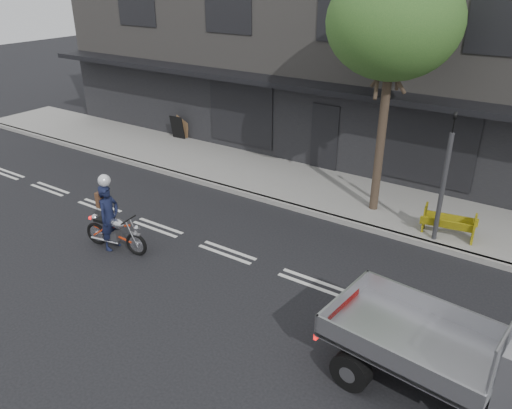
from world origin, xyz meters
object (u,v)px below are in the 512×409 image
object	(u,v)px
sandwich_board	(177,127)
street_tree	(394,23)
motorcycle	(115,232)
traffic_light_pole	(443,186)
rider	(109,217)
construction_barrier	(447,225)

from	to	relation	value
sandwich_board	street_tree	bearing A→B (deg)	-15.66
street_tree	sandwich_board	size ratio (longest dim) A/B	7.14
motorcycle	traffic_light_pole	bearing A→B (deg)	27.73
motorcycle	sandwich_board	bearing A→B (deg)	113.61
street_tree	sandwich_board	distance (m)	10.43
traffic_light_pole	rider	xyz separation A→B (m)	(-6.80, -4.77, -0.79)
traffic_light_pole	rider	bearing A→B (deg)	-144.97
motorcycle	street_tree	bearing A→B (deg)	42.48
construction_barrier	sandwich_board	distance (m)	11.65
rider	construction_barrier	bearing A→B (deg)	-62.72
street_tree	traffic_light_pole	world-z (taller)	street_tree
motorcycle	rider	distance (m)	0.39
traffic_light_pole	motorcycle	xyz separation A→B (m)	(-6.65, -4.77, -1.15)
traffic_light_pole	sandwich_board	distance (m)	11.52
street_tree	construction_barrier	xyz separation A→B (m)	(2.22, -0.67, -4.75)
street_tree	rider	bearing A→B (deg)	-130.51
rider	sandwich_board	distance (m)	8.58
motorcycle	sandwich_board	size ratio (longest dim) A/B	2.00
street_tree	traffic_light_pole	distance (m)	4.23
street_tree	motorcycle	xyz separation A→B (m)	(-4.65, -5.62, -4.78)
traffic_light_pole	motorcycle	bearing A→B (deg)	-144.37
motorcycle	rider	xyz separation A→B (m)	(-0.15, -0.00, 0.36)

